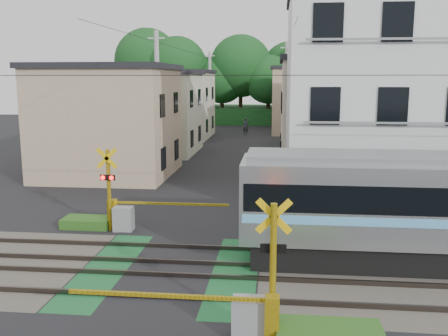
# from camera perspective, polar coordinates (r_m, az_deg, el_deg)

# --- Properties ---
(ground) EXTENTS (120.00, 120.00, 0.00)m
(ground) POSITION_cam_1_polar(r_m,az_deg,el_deg) (14.91, -6.20, -11.54)
(ground) COLOR black
(track_bed) EXTENTS (120.00, 120.00, 0.14)m
(track_bed) POSITION_cam_1_polar(r_m,az_deg,el_deg) (14.90, -6.20, -11.41)
(track_bed) COLOR #47423A
(track_bed) RESTS_ON ground
(crossing_signal_near) EXTENTS (4.74, 0.65, 3.09)m
(crossing_signal_near) POSITION_cam_1_polar(r_m,az_deg,el_deg) (10.98, 3.28, -15.72)
(crossing_signal_near) COLOR yellow
(crossing_signal_near) RESTS_ON ground
(crossing_signal_far) EXTENTS (4.74, 0.65, 3.09)m
(crossing_signal_far) POSITION_cam_1_polar(r_m,az_deg,el_deg) (18.70, -11.64, -4.88)
(crossing_signal_far) COLOR yellow
(crossing_signal_far) RESTS_ON ground
(apartment_block) EXTENTS (10.20, 8.36, 9.30)m
(apartment_block) POSITION_cam_1_polar(r_m,az_deg,el_deg) (23.67, 19.63, 7.55)
(apartment_block) COLOR silver
(apartment_block) RESTS_ON ground
(houses_row) EXTENTS (22.07, 31.35, 6.80)m
(houses_row) POSITION_cam_1_polar(r_m,az_deg,el_deg) (39.60, 2.09, 6.93)
(houses_row) COLOR tan
(houses_row) RESTS_ON ground
(tree_hill) EXTENTS (40.00, 13.79, 11.76)m
(tree_hill) POSITION_cam_1_polar(r_m,az_deg,el_deg) (61.97, 3.11, 10.45)
(tree_hill) COLOR #18491C
(tree_hill) RESTS_ON ground
(catenary) EXTENTS (60.00, 5.04, 7.00)m
(catenary) POSITION_cam_1_polar(r_m,az_deg,el_deg) (13.99, 18.30, 2.24)
(catenary) COLOR #2D2D33
(catenary) RESTS_ON ground
(utility_poles) EXTENTS (7.90, 42.00, 8.00)m
(utility_poles) POSITION_cam_1_polar(r_m,az_deg,el_deg) (36.78, -0.28, 7.98)
(utility_poles) COLOR #A5A5A0
(utility_poles) RESTS_ON ground
(pedestrian) EXTENTS (0.65, 0.46, 1.68)m
(pedestrian) POSITION_cam_1_polar(r_m,az_deg,el_deg) (49.79, 2.48, 4.82)
(pedestrian) COLOR #2D3239
(pedestrian) RESTS_ON ground
(weed_patches) EXTENTS (10.25, 8.80, 0.40)m
(weed_patches) POSITION_cam_1_polar(r_m,az_deg,el_deg) (14.51, 0.64, -11.33)
(weed_patches) COLOR #2D5E1E
(weed_patches) RESTS_ON ground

